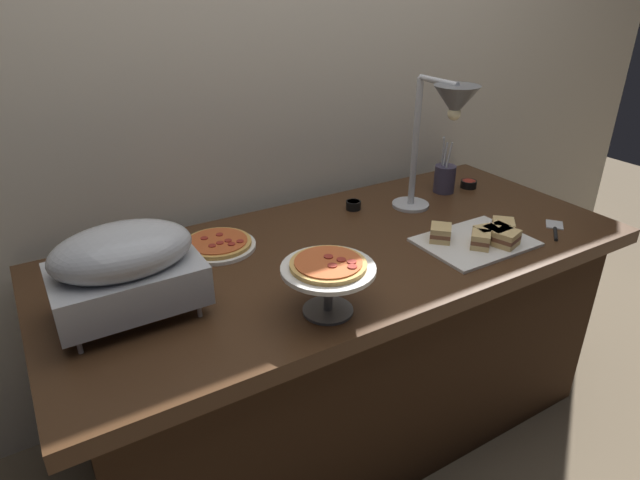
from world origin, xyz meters
name	(u,v)px	position (x,y,z in m)	size (l,w,h in m)	color
ground_plane	(342,421)	(0.00, 0.00, 0.00)	(8.00, 8.00, 0.00)	brown
back_wall	(272,84)	(0.00, 0.50, 1.20)	(4.40, 0.04, 2.40)	beige
buffet_table	(344,340)	(0.00, 0.00, 0.39)	(1.90, 0.84, 0.76)	#422816
chafing_dish	(125,267)	(-0.69, -0.04, 0.90)	(0.36, 0.24, 0.25)	#B7BABF
heat_lamp	(447,115)	(0.40, 0.01, 1.14)	(0.15, 0.32, 0.49)	#B7BABF
pizza_plate_front	(218,245)	(-0.36, 0.21, 0.77)	(0.25, 0.25, 0.03)	white
pizza_plate_center	(328,272)	(-0.25, -0.29, 0.88)	(0.24, 0.24, 0.15)	#595B60
sandwich_platter	(482,237)	(0.39, -0.21, 0.78)	(0.36, 0.26, 0.06)	white
sauce_cup_near	(469,184)	(0.74, 0.19, 0.78)	(0.07, 0.07, 0.03)	black
sauce_cup_far	(353,205)	(0.20, 0.25, 0.78)	(0.06, 0.06, 0.03)	black
utensil_holder	(445,178)	(0.61, 0.21, 0.82)	(0.08, 0.08, 0.23)	#383347
serving_spatula	(555,229)	(0.69, -0.27, 0.76)	(0.15, 0.13, 0.01)	#B7BABF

